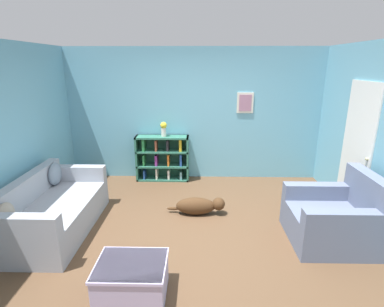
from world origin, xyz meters
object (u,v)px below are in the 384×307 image
recliner_chair (336,218)px  vase (164,128)px  dog (199,206)px  coffee_table (132,279)px  bookshelf (163,158)px  couch (52,211)px

recliner_chair → vase: (-2.51, 2.16, 0.75)m
vase → dog: bearing=-64.5°
coffee_table → vase: (-0.02, 3.22, 0.87)m
recliner_chair → coffee_table: size_ratio=1.50×
coffee_table → dog: size_ratio=0.77×
bookshelf → recliner_chair: (2.55, -2.18, -0.13)m
bookshelf → recliner_chair: bearing=-40.5°
couch → bookshelf: bearing=56.3°
couch → recliner_chair: 3.89m
dog → vase: 1.87m
couch → bookshelf: size_ratio=1.74×
couch → recliner_chair: bearing=-2.6°
dog → recliner_chair: bearing=-20.8°
coffee_table → couch: bearing=138.2°
couch → vase: vase is taller
recliner_chair → vase: 3.39m
couch → coffee_table: couch is taller
coffee_table → bookshelf: bearing=91.0°
couch → dog: bearing=13.9°
dog → vase: vase is taller
couch → coffee_table: 1.86m
dog → coffee_table: bearing=-111.2°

